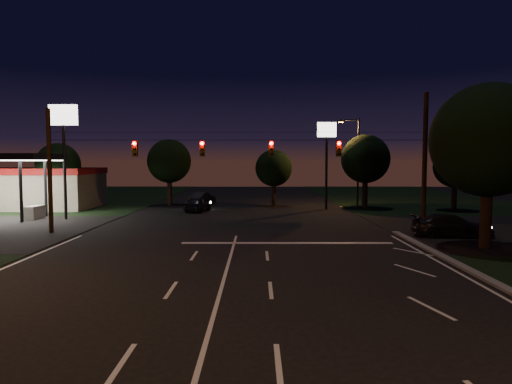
{
  "coord_description": "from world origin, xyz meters",
  "views": [
    {
      "loc": [
        1.32,
        -14.17,
        4.63
      ],
      "look_at": [
        1.24,
        10.2,
        3.0
      ],
      "focal_mm": 32.0,
      "sensor_mm": 36.0,
      "label": 1
    }
  ],
  "objects_px": {
    "car_oncoming_a": "(198,204)",
    "car_oncoming_b": "(202,199)",
    "utility_pole_right": "(423,233)",
    "tree_right_near": "(487,142)",
    "car_cross": "(452,226)"
  },
  "relations": [
    {
      "from": "utility_pole_right",
      "to": "car_oncoming_a",
      "type": "bearing_deg",
      "value": 141.63
    },
    {
      "from": "car_oncoming_a",
      "to": "car_cross",
      "type": "height_order",
      "value": "car_cross"
    },
    {
      "from": "tree_right_near",
      "to": "utility_pole_right",
      "type": "bearing_deg",
      "value": 107.53
    },
    {
      "from": "utility_pole_right",
      "to": "car_oncoming_a",
      "type": "xyz_separation_m",
      "value": [
        -16.22,
        12.85,
        0.67
      ]
    },
    {
      "from": "tree_right_near",
      "to": "car_cross",
      "type": "height_order",
      "value": "tree_right_near"
    },
    {
      "from": "tree_right_near",
      "to": "car_oncoming_b",
      "type": "distance_m",
      "value": 30.12
    },
    {
      "from": "utility_pole_right",
      "to": "car_oncoming_b",
      "type": "xyz_separation_m",
      "value": [
        -16.58,
        18.72,
        0.72
      ]
    },
    {
      "from": "tree_right_near",
      "to": "car_cross",
      "type": "distance_m",
      "value": 6.06
    },
    {
      "from": "car_oncoming_a",
      "to": "tree_right_near",
      "type": "bearing_deg",
      "value": 147.3
    },
    {
      "from": "car_oncoming_a",
      "to": "car_oncoming_b",
      "type": "distance_m",
      "value": 5.89
    },
    {
      "from": "utility_pole_right",
      "to": "car_oncoming_b",
      "type": "relative_size",
      "value": 2.05
    },
    {
      "from": "car_oncoming_a",
      "to": "car_oncoming_b",
      "type": "bearing_deg",
      "value": -74.36
    },
    {
      "from": "utility_pole_right",
      "to": "car_oncoming_a",
      "type": "relative_size",
      "value": 2.3
    },
    {
      "from": "car_oncoming_a",
      "to": "car_oncoming_b",
      "type": "height_order",
      "value": "car_oncoming_b"
    },
    {
      "from": "car_oncoming_b",
      "to": "tree_right_near",
      "type": "bearing_deg",
      "value": 143.6
    }
  ]
}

